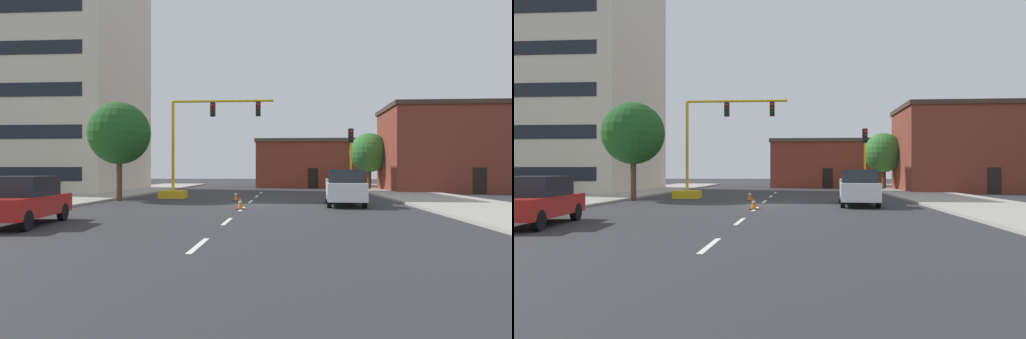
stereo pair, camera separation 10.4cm
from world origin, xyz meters
The scene contains 20 objects.
ground_plane centered at (0.00, 0.00, 0.00)m, with size 160.00×160.00×0.00m, color #2D2D30.
sidewalk_left centered at (-11.97, 8.00, 0.07)m, with size 6.00×56.00×0.14m, color #9E998E.
sidewalk_right centered at (11.97, 8.00, 0.07)m, with size 6.00×56.00×0.14m, color #9E998E.
lane_stripe_seg_0 centered at (0.00, -14.00, 0.00)m, with size 0.16×2.40×0.01m, color silver.
lane_stripe_seg_1 centered at (0.00, -8.50, 0.00)m, with size 0.16×2.40×0.01m, color silver.
lane_stripe_seg_2 centered at (0.00, -3.00, 0.00)m, with size 0.16×2.40×0.01m, color silver.
lane_stripe_seg_3 centered at (0.00, 2.50, 0.00)m, with size 0.16×2.40×0.01m, color silver.
lane_stripe_seg_4 centered at (0.00, 8.00, 0.00)m, with size 0.16×2.40×0.01m, color silver.
lane_stripe_seg_5 centered at (0.00, 13.50, 0.00)m, with size 0.16×2.40×0.01m, color silver.
building_tall_left centered at (-19.53, 15.39, 11.84)m, with size 14.45×14.08×23.66m.
building_brick_center centered at (5.11, 28.55, 2.77)m, with size 12.93×9.48×5.53m.
building_row_right centered at (18.25, 17.14, 3.96)m, with size 13.79×8.72×7.91m.
traffic_signal_gantry centered at (-4.71, 5.26, 2.17)m, with size 7.91×1.20×6.83m.
traffic_light_pole_right centered at (6.62, 5.44, 3.53)m, with size 0.32×0.47×4.80m.
tree_right_far centered at (10.35, 19.46, 3.70)m, with size 3.88×3.88×5.66m.
tree_left_near centered at (-8.47, 2.55, 4.32)m, with size 3.99×3.99×6.33m.
pickup_truck_white centered at (5.47, -0.28, 0.97)m, with size 2.34×5.52×1.99m.
sedan_red_near_left centered at (-7.04, -10.26, 0.89)m, with size 2.36×4.68×1.74m.
traffic_cone_roadside_a centered at (-1.00, 2.97, 0.33)m, with size 0.36×0.36×0.67m.
traffic_cone_roadside_b centered at (-0.06, -3.20, 0.29)m, with size 0.36×0.36×0.59m.
Camera 2 is at (2.40, -25.42, 1.94)m, focal length 31.40 mm.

